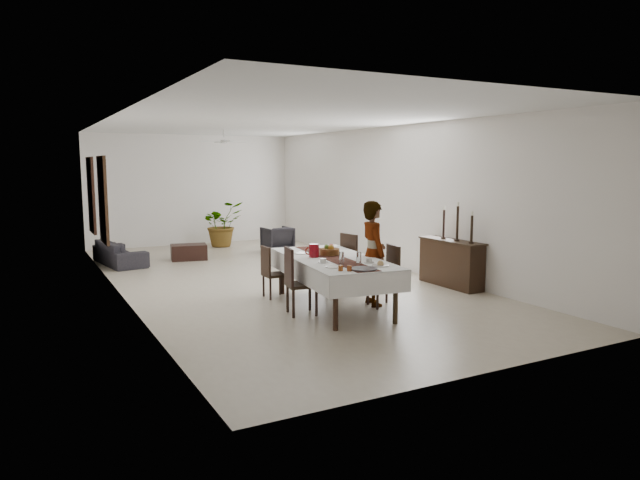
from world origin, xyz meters
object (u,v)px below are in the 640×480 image
Objects in this scene: sideboard_body at (451,264)px; sofa at (120,253)px; dining_table_top at (333,260)px; red_pitcher at (314,251)px; woman at (373,253)px.

sofa is at bearing 133.49° from sideboard_body.
dining_table_top is 12.00× the size of red_pitcher.
red_pitcher is 6.17m from sofa.
red_pitcher is 0.12× the size of woman.
red_pitcher is at bearing 149.04° from dining_table_top.
dining_table_top is 1.80× the size of sideboard_body.
woman is 0.92× the size of sofa.
woman is at bearing -20.83° from red_pitcher.
woman is at bearing -166.17° from sideboard_body.
red_pitcher is at bearing -176.75° from sideboard_body.
woman is 6.87m from sofa.
dining_table_top is 6.43m from sofa.
dining_table_top is 1.50× the size of woman.
sideboard_body is at bearing 3.25° from red_pitcher.
woman reaches higher than sideboard_body.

